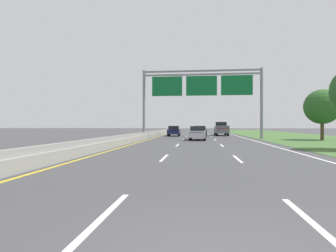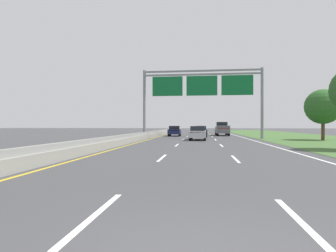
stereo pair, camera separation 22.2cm
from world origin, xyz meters
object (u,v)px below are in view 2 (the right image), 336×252
(car_darkgreen_centre_lane_sedan, at_px, (200,130))
(car_navy_left_lane_sedan, at_px, (175,131))
(car_silver_centre_lane_sedan, at_px, (198,133))
(roadside_tree_mid, at_px, (323,107))
(pickup_truck_grey, at_px, (222,129))
(overhead_sign_gantry, at_px, (202,89))
(car_black_centre_lane_sedan, at_px, (200,131))

(car_darkgreen_centre_lane_sedan, bearing_deg, car_navy_left_lane_sedan, 158.43)
(car_silver_centre_lane_sedan, xyz_separation_m, roadside_tree_mid, (13.91, 1.26, 2.94))
(pickup_truck_grey, bearing_deg, car_darkgreen_centre_lane_sedan, 25.20)
(pickup_truck_grey, bearing_deg, overhead_sign_gantry, 161.90)
(overhead_sign_gantry, height_order, car_darkgreen_centre_lane_sedan, overhead_sign_gantry)
(pickup_truck_grey, xyz_separation_m, car_darkgreen_centre_lane_sedan, (-3.46, 7.26, -0.26))
(car_silver_centre_lane_sedan, relative_size, car_black_centre_lane_sedan, 1.01)
(car_silver_centre_lane_sedan, height_order, car_darkgreen_centre_lane_sedan, same)
(pickup_truck_grey, relative_size, car_navy_left_lane_sedan, 1.22)
(car_black_centre_lane_sedan, bearing_deg, overhead_sign_gantry, -178.42)
(car_silver_centre_lane_sedan, bearing_deg, overhead_sign_gantry, -6.14)
(overhead_sign_gantry, bearing_deg, pickup_truck_grey, 72.20)
(pickup_truck_grey, xyz_separation_m, car_black_centre_lane_sedan, (-3.50, -5.72, -0.26))
(car_silver_centre_lane_sedan, bearing_deg, roadside_tree_mid, -83.24)
(car_silver_centre_lane_sedan, height_order, car_black_centre_lane_sedan, same)
(car_navy_left_lane_sedan, xyz_separation_m, car_black_centre_lane_sedan, (3.94, -3.01, 0.00))
(car_black_centre_lane_sedan, relative_size, roadside_tree_mid, 0.77)
(car_silver_centre_lane_sedan, height_order, car_navy_left_lane_sedan, same)
(car_darkgreen_centre_lane_sedan, xyz_separation_m, car_black_centre_lane_sedan, (-0.04, -12.97, 0.00))
(overhead_sign_gantry, distance_m, car_navy_left_lane_sedan, 10.20)
(car_navy_left_lane_sedan, distance_m, car_darkgreen_centre_lane_sedan, 10.73)
(overhead_sign_gantry, height_order, pickup_truck_grey, overhead_sign_gantry)
(overhead_sign_gantry, xyz_separation_m, roadside_tree_mid, (13.45, -2.15, -2.48))
(car_silver_centre_lane_sedan, bearing_deg, car_black_centre_lane_sedan, -0.36)
(roadside_tree_mid, bearing_deg, car_darkgreen_centre_lane_sedan, 124.61)
(car_navy_left_lane_sedan, bearing_deg, car_black_centre_lane_sedan, -128.47)
(pickup_truck_grey, height_order, car_black_centre_lane_sedan, pickup_truck_grey)
(car_darkgreen_centre_lane_sedan, relative_size, car_black_centre_lane_sedan, 1.00)
(car_silver_centre_lane_sedan, distance_m, roadside_tree_mid, 14.27)
(roadside_tree_mid, bearing_deg, overhead_sign_gantry, 170.92)
(overhead_sign_gantry, relative_size, car_darkgreen_centre_lane_sedan, 3.42)
(overhead_sign_gantry, relative_size, car_black_centre_lane_sedan, 3.40)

